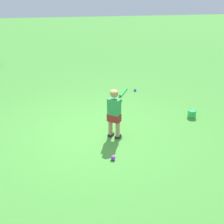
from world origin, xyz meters
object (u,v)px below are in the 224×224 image
(play_ball_far_left, at_px, (135,90))
(play_ball_center_lawn, at_px, (113,158))
(toy_bucket, at_px, (192,114))
(child_batter, at_px, (115,109))

(play_ball_far_left, bearing_deg, play_ball_center_lawn, -108.94)
(play_ball_center_lawn, height_order, toy_bucket, toy_bucket)
(child_batter, bearing_deg, play_ball_center_lawn, -100.75)
(child_batter, xyz_separation_m, play_ball_far_left, (1.01, 2.55, -0.61))
(toy_bucket, bearing_deg, play_ball_center_lawn, -145.11)
(play_ball_center_lawn, bearing_deg, toy_bucket, 34.89)
(play_ball_far_left, distance_m, toy_bucket, 2.15)
(play_ball_center_lawn, xyz_separation_m, toy_bucket, (2.15, 1.50, 0.05))
(play_ball_center_lawn, distance_m, toy_bucket, 2.62)
(play_ball_far_left, xyz_separation_m, toy_bucket, (0.98, -1.91, 0.06))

